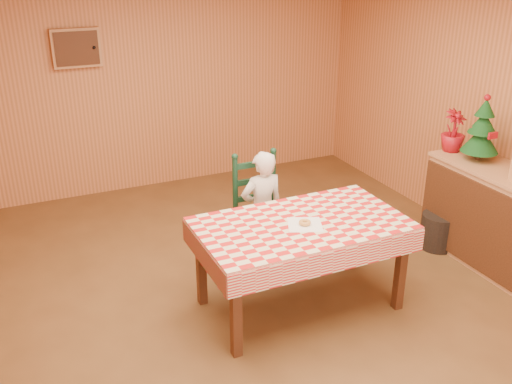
{
  "coord_description": "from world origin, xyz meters",
  "views": [
    {
      "loc": [
        -1.74,
        -3.61,
        2.74
      ],
      "look_at": [
        0.0,
        0.2,
        0.95
      ],
      "focal_mm": 40.0,
      "sensor_mm": 36.0,
      "label": 1
    }
  ],
  "objects_px": {
    "ladder_chair": "(259,214)",
    "storage_bin": "(439,231)",
    "shelf_unit": "(489,215)",
    "seated_child": "(262,210)",
    "christmas_tree": "(482,131)",
    "dining_table": "(301,232)"
  },
  "relations": [
    {
      "from": "seated_child",
      "to": "shelf_unit",
      "type": "relative_size",
      "value": 0.91
    },
    {
      "from": "christmas_tree",
      "to": "storage_bin",
      "type": "distance_m",
      "value": 1.07
    },
    {
      "from": "shelf_unit",
      "to": "christmas_tree",
      "type": "height_order",
      "value": "christmas_tree"
    },
    {
      "from": "seated_child",
      "to": "christmas_tree",
      "type": "relative_size",
      "value": 1.81
    },
    {
      "from": "ladder_chair",
      "to": "seated_child",
      "type": "bearing_deg",
      "value": -90.0
    },
    {
      "from": "shelf_unit",
      "to": "storage_bin",
      "type": "bearing_deg",
      "value": 121.1
    },
    {
      "from": "shelf_unit",
      "to": "storage_bin",
      "type": "height_order",
      "value": "shelf_unit"
    },
    {
      "from": "ladder_chair",
      "to": "shelf_unit",
      "type": "distance_m",
      "value": 2.14
    },
    {
      "from": "dining_table",
      "to": "shelf_unit",
      "type": "distance_m",
      "value": 1.98
    },
    {
      "from": "storage_bin",
      "to": "christmas_tree",
      "type": "bearing_deg",
      "value": -27.81
    },
    {
      "from": "ladder_chair",
      "to": "storage_bin",
      "type": "relative_size",
      "value": 3.08
    },
    {
      "from": "christmas_tree",
      "to": "storage_bin",
      "type": "bearing_deg",
      "value": 152.19
    },
    {
      "from": "ladder_chair",
      "to": "seated_child",
      "type": "xyz_separation_m",
      "value": [
        -0.0,
        -0.06,
        0.06
      ]
    },
    {
      "from": "seated_child",
      "to": "storage_bin",
      "type": "relative_size",
      "value": 3.21
    },
    {
      "from": "ladder_chair",
      "to": "shelf_unit",
      "type": "relative_size",
      "value": 0.87
    },
    {
      "from": "seated_child",
      "to": "storage_bin",
      "type": "height_order",
      "value": "seated_child"
    },
    {
      "from": "ladder_chair",
      "to": "seated_child",
      "type": "distance_m",
      "value": 0.08
    },
    {
      "from": "shelf_unit",
      "to": "storage_bin",
      "type": "xyz_separation_m",
      "value": [
        -0.22,
        0.37,
        -0.29
      ]
    },
    {
      "from": "shelf_unit",
      "to": "christmas_tree",
      "type": "bearing_deg",
      "value": 88.02
    },
    {
      "from": "dining_table",
      "to": "christmas_tree",
      "type": "height_order",
      "value": "christmas_tree"
    },
    {
      "from": "shelf_unit",
      "to": "dining_table",
      "type": "bearing_deg",
      "value": 178.43
    },
    {
      "from": "dining_table",
      "to": "shelf_unit",
      "type": "height_order",
      "value": "shelf_unit"
    }
  ]
}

